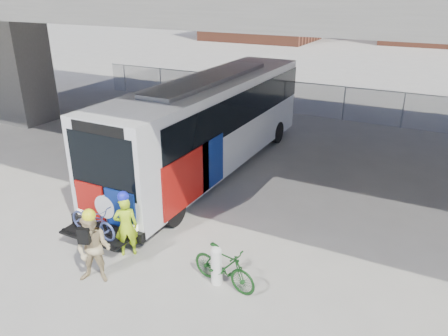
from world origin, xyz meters
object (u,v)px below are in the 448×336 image
Objects in this scene: cyclist_hivis at (126,225)px; cyclist_tan at (93,248)px; bike_parked at (224,267)px; bollard at (217,264)px; bus at (211,118)px.

cyclist_tan is (0.06, -1.29, 0.03)m from cyclist_hivis.
cyclist_tan is 3.19m from bike_parked.
cyclist_hivis is at bearing 99.69° from bike_parked.
bike_parked reaches higher than bollard.
bollard is 0.20m from bike_parked.
bollard is (3.68, -6.33, -1.54)m from bus.
cyclist_hivis is (-2.75, -0.00, 0.35)m from bollard.
cyclist_hivis is (0.93, -6.33, -1.20)m from bus.
bollard is at bearing -59.82° from bus.
cyclist_tan is (-2.69, -1.29, 0.38)m from bollard.
bus is 12.26× the size of bollard.
bus is 6.82× the size of cyclist_hivis.
cyclist_tan is at bearing 53.54° from cyclist_hivis.
cyclist_hivis reaches higher than bollard.
bollard is at bearing 140.69° from cyclist_hivis.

